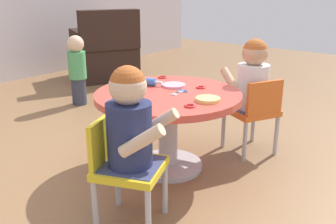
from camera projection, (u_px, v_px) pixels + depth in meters
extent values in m
plane|color=olive|center=(168.00, 167.00, 2.46)|extent=(10.00, 10.00, 0.00)
cylinder|color=silver|center=(168.00, 165.00, 2.45)|extent=(0.44, 0.44, 0.03)
cylinder|color=silver|center=(168.00, 134.00, 2.38)|extent=(0.12, 0.12, 0.46)
cylinder|color=#D84C3F|center=(168.00, 96.00, 2.30)|extent=(0.89, 0.89, 0.04)
cylinder|color=#B7B7BC|center=(148.00, 217.00, 1.69)|extent=(0.03, 0.03, 0.28)
cylinder|color=#B7B7BC|center=(165.00, 188.00, 1.93)|extent=(0.03, 0.03, 0.28)
cylinder|color=#B7B7BC|center=(95.00, 208.00, 1.76)|extent=(0.03, 0.03, 0.28)
cylinder|color=#B7B7BC|center=(118.00, 181.00, 2.00)|extent=(0.03, 0.03, 0.28)
cube|color=yellow|center=(131.00, 168.00, 1.79)|extent=(0.39, 0.39, 0.04)
cube|color=yellow|center=(103.00, 140.00, 1.79)|extent=(0.26, 0.13, 0.22)
cube|color=#3F4772|center=(131.00, 168.00, 1.79)|extent=(0.35, 0.36, 0.04)
cylinder|color=navy|center=(129.00, 134.00, 1.74)|extent=(0.21, 0.21, 0.30)
sphere|color=beige|center=(128.00, 86.00, 1.67)|extent=(0.17, 0.17, 0.17)
sphere|color=#B25926|center=(128.00, 84.00, 1.66)|extent=(0.16, 0.16, 0.16)
cylinder|color=beige|center=(142.00, 141.00, 1.60)|extent=(0.13, 0.22, 0.17)
cylinder|color=beige|center=(158.00, 124.00, 1.80)|extent=(0.13, 0.22, 0.17)
cylinder|color=#B7B7BC|center=(253.00, 124.00, 2.82)|extent=(0.03, 0.03, 0.28)
cylinder|color=#B7B7BC|center=(223.00, 129.00, 2.72)|extent=(0.03, 0.03, 0.28)
cylinder|color=#B7B7BC|center=(276.00, 136.00, 2.60)|extent=(0.03, 0.03, 0.28)
cylinder|color=#B7B7BC|center=(245.00, 142.00, 2.50)|extent=(0.03, 0.03, 0.28)
cube|color=orange|center=(251.00, 111.00, 2.61)|extent=(0.40, 0.40, 0.04)
cube|color=orange|center=(265.00, 98.00, 2.45)|extent=(0.25, 0.14, 0.22)
cube|color=#3F4772|center=(251.00, 110.00, 2.61)|extent=(0.36, 0.37, 0.04)
cylinder|color=white|center=(253.00, 86.00, 2.55)|extent=(0.21, 0.21, 0.30)
sphere|color=tan|center=(255.00, 53.00, 2.48)|extent=(0.17, 0.17, 0.17)
sphere|color=#B25926|center=(255.00, 51.00, 2.48)|extent=(0.16, 0.16, 0.16)
cylinder|color=tan|center=(257.00, 78.00, 2.68)|extent=(0.14, 0.22, 0.17)
cylinder|color=tan|center=(231.00, 81.00, 2.59)|extent=(0.14, 0.22, 0.17)
cube|color=black|center=(105.00, 62.00, 4.77)|extent=(0.94, 0.94, 0.40)
cube|color=black|center=(109.00, 30.00, 4.38)|extent=(0.70, 0.45, 0.45)
cube|color=black|center=(127.00, 36.00, 4.79)|extent=(0.37, 0.59, 0.20)
cube|color=black|center=(79.00, 39.00, 4.55)|extent=(0.37, 0.59, 0.20)
cylinder|color=#33384C|center=(79.00, 91.00, 3.71)|extent=(0.14, 0.14, 0.26)
cylinder|color=#4CA566|center=(77.00, 65.00, 3.63)|extent=(0.17, 0.17, 0.26)
sphere|color=beige|center=(75.00, 44.00, 3.56)|extent=(0.16, 0.16, 0.16)
cylinder|color=#3F72CC|center=(145.00, 81.00, 2.45)|extent=(0.09, 0.15, 0.05)
cylinder|color=white|center=(132.00, 80.00, 2.48)|extent=(0.04, 0.05, 0.02)
cylinder|color=white|center=(159.00, 83.00, 2.42)|extent=(0.04, 0.05, 0.02)
cube|color=silver|center=(177.00, 93.00, 2.27)|extent=(0.11, 0.05, 0.01)
cube|color=silver|center=(177.00, 93.00, 2.27)|extent=(0.11, 0.02, 0.01)
torus|color=#3F72CC|center=(180.00, 90.00, 2.33)|extent=(0.04, 0.04, 0.01)
torus|color=#3F72CC|center=(185.00, 91.00, 2.31)|extent=(0.04, 0.04, 0.01)
cylinder|color=pink|center=(174.00, 85.00, 2.43)|extent=(0.15, 0.15, 0.01)
cylinder|color=#F2CC72|center=(207.00, 100.00, 2.12)|extent=(0.14, 0.14, 0.02)
torus|color=orange|center=(130.00, 100.00, 2.13)|extent=(0.06, 0.06, 0.01)
torus|color=red|center=(162.00, 77.00, 2.65)|extent=(0.06, 0.06, 0.01)
torus|color=red|center=(201.00, 87.00, 2.39)|extent=(0.06, 0.06, 0.01)
torus|color=red|center=(190.00, 106.00, 2.03)|extent=(0.06, 0.06, 0.01)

